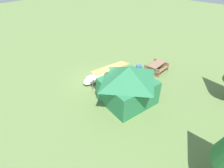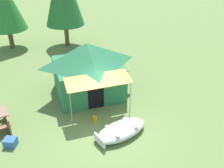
% 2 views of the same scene
% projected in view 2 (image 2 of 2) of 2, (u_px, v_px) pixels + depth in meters
% --- Properties ---
extents(ground_plane, '(80.00, 80.00, 0.00)m').
position_uv_depth(ground_plane, '(106.00, 127.00, 10.88)').
color(ground_plane, olive).
extents(beached_rowboat, '(2.42, 1.34, 0.46)m').
position_uv_depth(beached_rowboat, '(121.00, 130.00, 10.34)').
color(beached_rowboat, silver).
rests_on(beached_rowboat, ground_plane).
extents(canvas_cabin_tent, '(4.01, 4.66, 2.77)m').
position_uv_depth(canvas_cabin_tent, '(88.00, 69.00, 12.66)').
color(canvas_cabin_tent, '#2B7B4C').
rests_on(canvas_cabin_tent, ground_plane).
extents(cooler_box, '(0.60, 0.59, 0.33)m').
position_uv_depth(cooler_box, '(10.00, 142.00, 9.83)').
color(cooler_box, '#3368B6').
rests_on(cooler_box, ground_plane).
extents(fuel_can, '(0.24, 0.24, 0.29)m').
position_uv_depth(fuel_can, '(95.00, 119.00, 11.14)').
color(fuel_can, orange).
rests_on(fuel_can, ground_plane).
extents(pine_tree_far_center, '(2.72, 2.72, 5.26)m').
position_uv_depth(pine_tree_far_center, '(4.00, 2.00, 17.45)').
color(pine_tree_far_center, brown).
rests_on(pine_tree_far_center, ground_plane).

